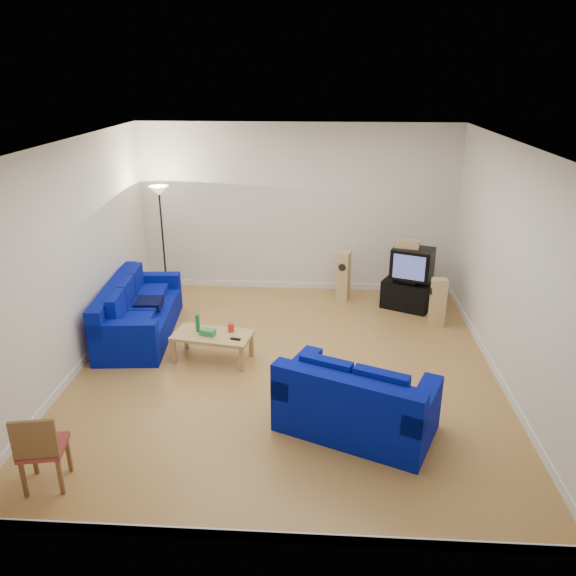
# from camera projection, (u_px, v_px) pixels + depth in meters

# --- Properties ---
(room) EXTENTS (6.01, 6.51, 3.21)m
(room) POSITION_uv_depth(u_px,v_px,m) (286.00, 268.00, 7.64)
(room) COLOR olive
(room) RESTS_ON ground
(sofa_three_seat) EXTENTS (1.18, 2.37, 0.89)m
(sofa_three_seat) POSITION_uv_depth(u_px,v_px,m) (136.00, 316.00, 9.13)
(sofa_three_seat) COLOR #010A77
(sofa_three_seat) RESTS_ON ground
(sofa_loveseat) EXTENTS (2.04, 1.63, 0.90)m
(sofa_loveseat) POSITION_uv_depth(u_px,v_px,m) (355.00, 407.00, 6.65)
(sofa_loveseat) COLOR #010A77
(sofa_loveseat) RESTS_ON ground
(coffee_table) EXTENTS (1.24, 0.77, 0.42)m
(coffee_table) POSITION_uv_depth(u_px,v_px,m) (212.00, 337.00, 8.32)
(coffee_table) COLOR tan
(coffee_table) RESTS_ON ground
(bottle) EXTENTS (0.08, 0.08, 0.27)m
(bottle) POSITION_uv_depth(u_px,v_px,m) (198.00, 323.00, 8.33)
(bottle) COLOR #197233
(bottle) RESTS_ON coffee_table
(tissue_box) EXTENTS (0.25, 0.18, 0.09)m
(tissue_box) POSITION_uv_depth(u_px,v_px,m) (208.00, 332.00, 8.25)
(tissue_box) COLOR green
(tissue_box) RESTS_ON coffee_table
(red_canister) EXTENTS (0.11, 0.11, 0.13)m
(red_canister) POSITION_uv_depth(u_px,v_px,m) (231.00, 328.00, 8.36)
(red_canister) COLOR red
(red_canister) RESTS_ON coffee_table
(remote) EXTENTS (0.16, 0.09, 0.02)m
(remote) POSITION_uv_depth(u_px,v_px,m) (236.00, 339.00, 8.12)
(remote) COLOR black
(remote) RESTS_ON coffee_table
(tv_stand) EXTENTS (0.96, 0.79, 0.52)m
(tv_stand) POSITION_uv_depth(u_px,v_px,m) (406.00, 295.00, 10.18)
(tv_stand) COLOR black
(tv_stand) RESTS_ON ground
(av_receiver) EXTENTS (0.52, 0.50, 0.10)m
(av_receiver) POSITION_uv_depth(u_px,v_px,m) (408.00, 279.00, 10.07)
(av_receiver) COLOR black
(av_receiver) RESTS_ON tv_stand
(television) EXTENTS (0.83, 0.73, 0.54)m
(television) POSITION_uv_depth(u_px,v_px,m) (412.00, 263.00, 9.91)
(television) COLOR black
(television) RESTS_ON av_receiver
(centre_speaker) EXTENTS (0.45, 0.27, 0.15)m
(centre_speaker) POSITION_uv_depth(u_px,v_px,m) (407.00, 244.00, 9.83)
(centre_speaker) COLOR tan
(centre_speaker) RESTS_ON television
(speaker_left) EXTENTS (0.28, 0.33, 0.93)m
(speaker_left) POSITION_uv_depth(u_px,v_px,m) (343.00, 276.00, 10.49)
(speaker_left) COLOR tan
(speaker_left) RESTS_ON ground
(speaker_right) EXTENTS (0.26, 0.20, 0.84)m
(speaker_right) POSITION_uv_depth(u_px,v_px,m) (438.00, 302.00, 9.42)
(speaker_right) COLOR tan
(speaker_right) RESTS_ON ground
(floor_lamp) EXTENTS (0.37, 0.37, 2.14)m
(floor_lamp) POSITION_uv_depth(u_px,v_px,m) (160.00, 207.00, 10.11)
(floor_lamp) COLOR black
(floor_lamp) RESTS_ON ground
(dining_chair) EXTENTS (0.51, 0.51, 0.91)m
(dining_chair) POSITION_uv_depth(u_px,v_px,m) (40.00, 447.00, 5.67)
(dining_chair) COLOR brown
(dining_chair) RESTS_ON ground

